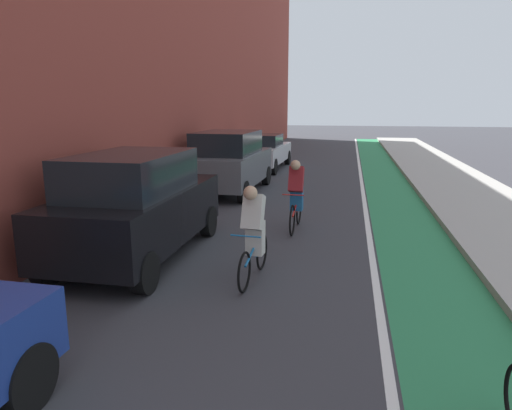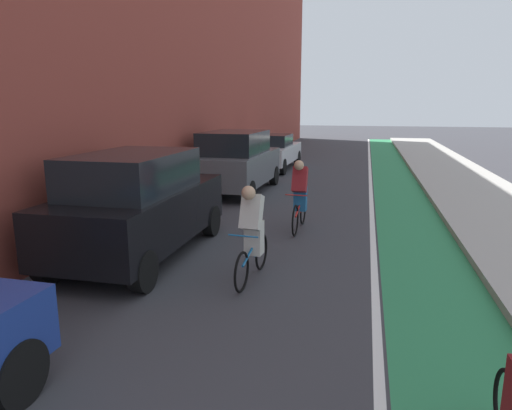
% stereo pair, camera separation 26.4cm
% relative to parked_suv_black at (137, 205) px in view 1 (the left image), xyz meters
% --- Properties ---
extents(ground_plane, '(93.77, 93.77, 0.00)m').
position_rel_parked_suv_black_xyz_m(ground_plane, '(2.48, 8.14, -1.02)').
color(ground_plane, '#38383D').
extents(bike_lane_paint, '(1.60, 42.62, 0.00)m').
position_rel_parked_suv_black_xyz_m(bike_lane_paint, '(5.21, 10.14, -1.01)').
color(bike_lane_paint, '#2D8451').
rests_on(bike_lane_paint, ground).
extents(lane_divider_stripe, '(0.12, 42.62, 0.00)m').
position_rel_parked_suv_black_xyz_m(lane_divider_stripe, '(4.31, 10.14, -1.01)').
color(lane_divider_stripe, white).
rests_on(lane_divider_stripe, ground).
extents(sidewalk_right, '(3.04, 42.62, 0.14)m').
position_rel_parked_suv_black_xyz_m(sidewalk_right, '(7.53, 10.14, -0.95)').
color(sidewalk_right, '#A8A59E').
rests_on(sidewalk_right, ground).
extents(parked_suv_black, '(1.91, 4.32, 1.98)m').
position_rel_parked_suv_black_xyz_m(parked_suv_black, '(0.00, 0.00, 0.00)').
color(parked_suv_black, black).
rests_on(parked_suv_black, ground).
extents(parked_suv_gray, '(2.12, 4.38, 1.98)m').
position_rel_parked_suv_black_xyz_m(parked_suv_gray, '(-0.00, 6.72, 0.00)').
color(parked_suv_gray, '#595B60').
rests_on(parked_suv_gray, ground).
extents(parked_sedan_white, '(2.13, 4.56, 1.53)m').
position_rel_parked_suv_black_xyz_m(parked_sedan_white, '(-0.00, 12.42, -0.23)').
color(parked_sedan_white, silver).
rests_on(parked_sedan_white, ground).
extents(cyclist_mid, '(0.48, 1.69, 1.60)m').
position_rel_parked_suv_black_xyz_m(cyclist_mid, '(2.34, -0.66, -0.17)').
color(cyclist_mid, black).
rests_on(cyclist_mid, ground).
extents(cyclist_trailing, '(0.48, 1.74, 1.63)m').
position_rel_parked_suv_black_xyz_m(cyclist_trailing, '(2.66, 2.57, -0.16)').
color(cyclist_trailing, black).
rests_on(cyclist_trailing, ground).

